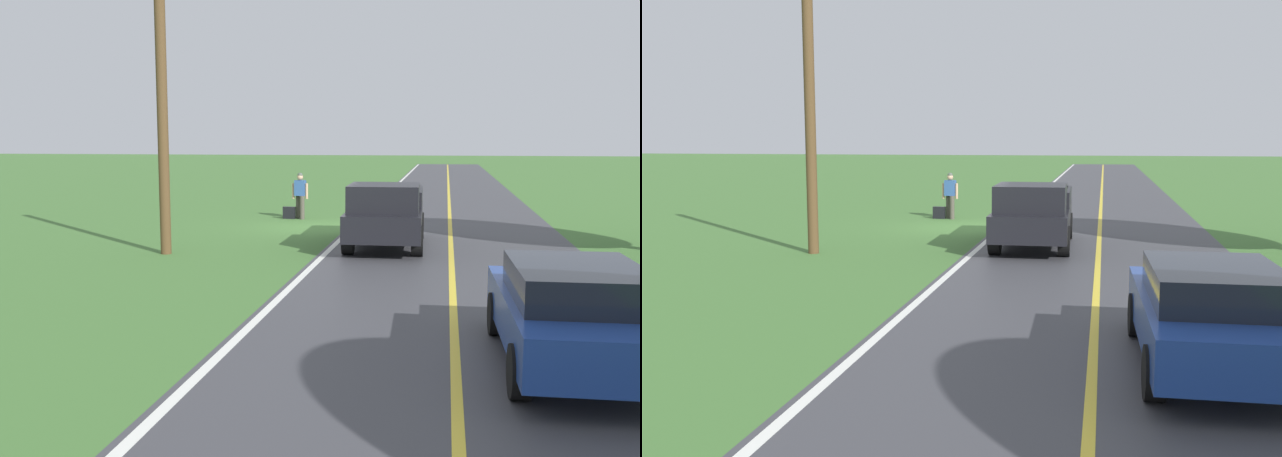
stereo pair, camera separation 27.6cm
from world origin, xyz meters
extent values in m
plane|color=#427033|center=(0.00, 0.00, 0.00)|extent=(200.00, 200.00, 0.00)
cube|color=#3D3D42|center=(-4.42, 0.00, 0.00)|extent=(6.92, 120.00, 0.00)
cube|color=silver|center=(-1.14, 0.00, 0.01)|extent=(0.16, 117.60, 0.00)
cube|color=gold|center=(-4.42, 0.00, 0.01)|extent=(0.14, 117.60, 0.00)
cylinder|color=#4C473D|center=(1.06, -2.34, 0.44)|extent=(0.18, 0.18, 0.88)
cylinder|color=#4C473D|center=(1.26, -2.60, 0.44)|extent=(0.18, 0.18, 0.88)
cube|color=#335999|center=(1.16, -2.47, 1.17)|extent=(0.42, 0.29, 0.58)
sphere|color=tan|center=(1.16, -2.47, 1.57)|extent=(0.23, 0.23, 0.23)
sphere|color=#4C564C|center=(1.16, -2.47, 1.65)|extent=(0.20, 0.20, 0.20)
cube|color=navy|center=(1.15, -2.67, 1.20)|extent=(0.34, 0.23, 0.44)
cylinder|color=tan|center=(0.90, -2.43, 1.06)|extent=(0.10, 0.10, 0.58)
cylinder|color=tan|center=(1.42, -2.47, 1.06)|extent=(0.10, 0.10, 0.58)
cube|color=black|center=(1.58, -2.46, 0.23)|extent=(0.47, 0.24, 0.46)
cube|color=black|center=(-2.60, 3.67, 0.75)|extent=(2.14, 5.45, 0.70)
cube|color=black|center=(-2.63, 4.85, 1.46)|extent=(1.89, 2.21, 0.72)
cube|color=black|center=(-2.63, 4.85, 1.53)|extent=(1.71, 1.34, 0.43)
cube|color=black|center=(-3.51, 2.56, 1.33)|extent=(0.18, 3.03, 0.45)
cube|color=black|center=(-1.63, 2.61, 1.33)|extent=(0.18, 3.03, 0.45)
cube|color=black|center=(-2.53, 1.07, 1.33)|extent=(1.84, 0.15, 0.45)
cylinder|color=black|center=(-3.54, 5.39, 0.40)|extent=(0.32, 0.81, 0.80)
cylinder|color=black|center=(-1.74, 5.44, 0.40)|extent=(0.32, 0.81, 0.80)
cylinder|color=black|center=(-3.46, 2.09, 0.40)|extent=(0.32, 0.81, 0.80)
cylinder|color=black|center=(-1.66, 2.14, 0.40)|extent=(0.32, 0.81, 0.80)
cube|color=navy|center=(-5.94, 14.04, 0.64)|extent=(1.97, 4.45, 0.62)
cube|color=black|center=(-5.95, 14.24, 1.18)|extent=(1.69, 2.42, 0.46)
cylinder|color=black|center=(-5.06, 12.67, 0.33)|extent=(0.26, 0.67, 0.66)
cylinder|color=black|center=(-6.75, 12.62, 0.33)|extent=(0.26, 0.67, 0.66)
cylinder|color=black|center=(-5.14, 15.47, 0.33)|extent=(0.26, 0.67, 0.66)
cylinder|color=brown|center=(3.02, 6.16, 3.76)|extent=(0.28, 0.28, 7.51)
camera|label=1|loc=(-4.23, 23.84, 3.06)|focal=40.10mm
camera|label=2|loc=(-4.50, 23.79, 3.06)|focal=40.10mm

